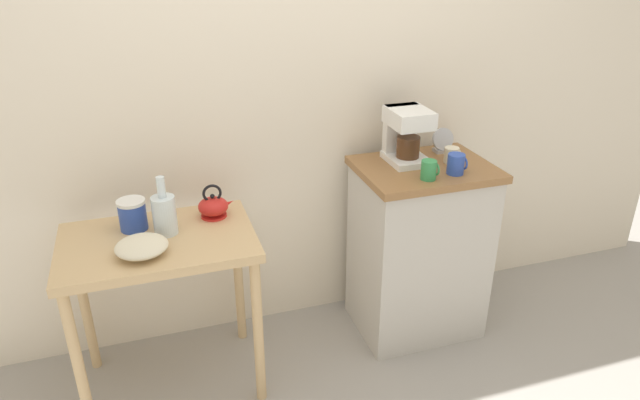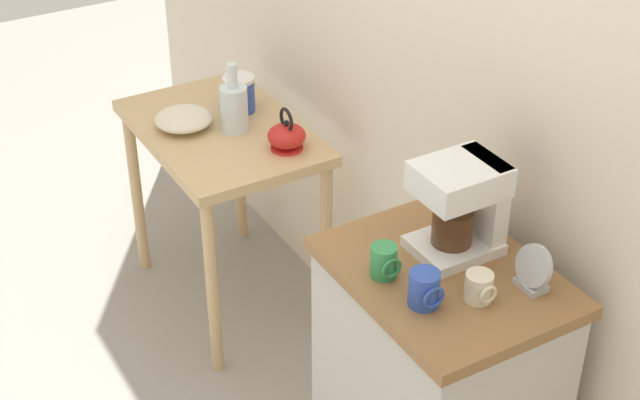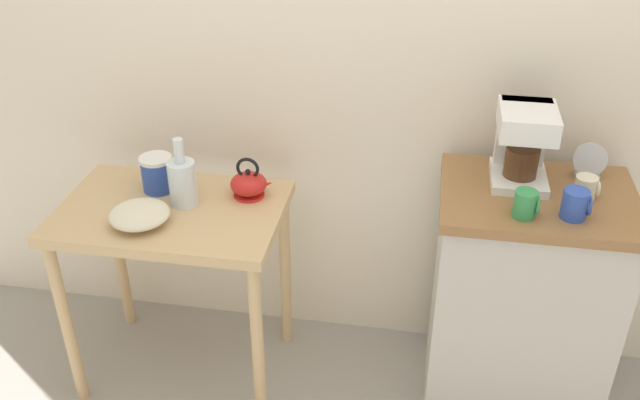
{
  "view_description": "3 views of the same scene",
  "coord_description": "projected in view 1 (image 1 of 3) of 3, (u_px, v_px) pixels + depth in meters",
  "views": [
    {
      "loc": [
        -0.69,
        -2.2,
        1.9
      ],
      "look_at": [
        0.01,
        -0.05,
        0.85
      ],
      "focal_mm": 32.08,
      "sensor_mm": 36.0,
      "label": 1
    },
    {
      "loc": [
        2.13,
        -1.26,
        2.41
      ],
      "look_at": [
        0.05,
        -0.05,
        0.87
      ],
      "focal_mm": 54.44,
      "sensor_mm": 36.0,
      "label": 2
    },
    {
      "loc": [
        0.18,
        -1.98,
        2.02
      ],
      "look_at": [
        -0.14,
        -0.07,
        0.87
      ],
      "focal_mm": 38.54,
      "sensor_mm": 36.0,
      "label": 3
    }
  ],
  "objects": [
    {
      "name": "coffee_maker",
      "position": [
        406.0,
        132.0,
        2.7
      ],
      "size": [
        0.18,
        0.22,
        0.26
      ],
      "color": "white",
      "rests_on": "kitchen_counter"
    },
    {
      "name": "ground_plane",
      "position": [
        315.0,
        347.0,
        2.9
      ],
      "size": [
        8.0,
        8.0,
        0.0
      ],
      "primitive_type": "plane",
      "color": "gray"
    },
    {
      "name": "mug_small_cream",
      "position": [
        452.0,
        155.0,
        2.72
      ],
      "size": [
        0.08,
        0.07,
        0.08
      ],
      "color": "beige",
      "rests_on": "kitchen_counter"
    },
    {
      "name": "back_wall",
      "position": [
        309.0,
        52.0,
        2.66
      ],
      "size": [
        4.4,
        0.1,
        2.8
      ],
      "primitive_type": "cube",
      "color": "beige",
      "rests_on": "ground_plane"
    },
    {
      "name": "table_clock",
      "position": [
        443.0,
        142.0,
        2.84
      ],
      "size": [
        0.11,
        0.06,
        0.12
      ],
      "color": "#B2B5BA",
      "rests_on": "kitchen_counter"
    },
    {
      "name": "mug_tall_green",
      "position": [
        429.0,
        170.0,
        2.53
      ],
      "size": [
        0.08,
        0.07,
        0.09
      ],
      "color": "#338C4C",
      "rests_on": "kitchen_counter"
    },
    {
      "name": "bowl_stoneware",
      "position": [
        142.0,
        247.0,
        2.22
      ],
      "size": [
        0.21,
        0.21,
        0.06
      ],
      "color": "beige",
      "rests_on": "wooden_table"
    },
    {
      "name": "wooden_table",
      "position": [
        160.0,
        262.0,
        2.41
      ],
      "size": [
        0.79,
        0.53,
        0.76
      ],
      "color": "tan",
      "rests_on": "ground_plane"
    },
    {
      "name": "teakettle",
      "position": [
        214.0,
        206.0,
        2.52
      ],
      "size": [
        0.16,
        0.13,
        0.15
      ],
      "color": "red",
      "rests_on": "wooden_table"
    },
    {
      "name": "glass_carafe_vase",
      "position": [
        164.0,
        214.0,
        2.36
      ],
      "size": [
        0.1,
        0.1,
        0.26
      ],
      "color": "silver",
      "rests_on": "wooden_table"
    },
    {
      "name": "kitchen_counter",
      "position": [
        418.0,
        249.0,
        2.89
      ],
      "size": [
        0.63,
        0.49,
        0.91
      ],
      "color": "#BCB7AD",
      "rests_on": "ground_plane"
    },
    {
      "name": "canister_enamel",
      "position": [
        133.0,
        215.0,
        2.4
      ],
      "size": [
        0.12,
        0.12,
        0.13
      ],
      "color": "#2D4CAD",
      "rests_on": "wooden_table"
    },
    {
      "name": "mug_blue",
      "position": [
        456.0,
        164.0,
        2.59
      ],
      "size": [
        0.08,
        0.08,
        0.09
      ],
      "color": "#2D4CAD",
      "rests_on": "kitchen_counter"
    }
  ]
}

